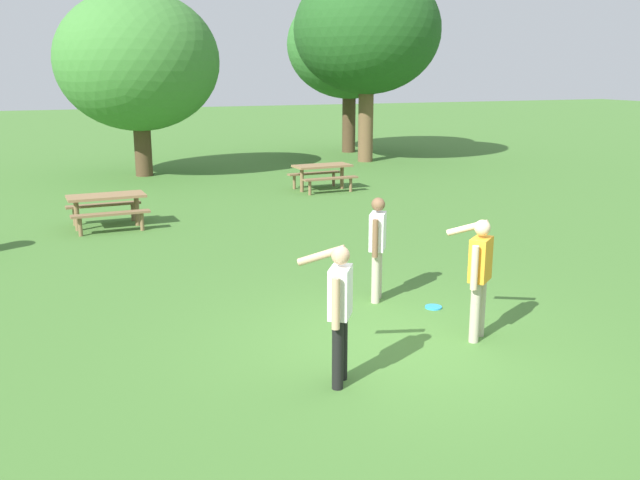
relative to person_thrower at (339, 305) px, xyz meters
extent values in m
plane|color=#447530|center=(1.26, 0.78, -0.96)|extent=(120.00, 120.00, 0.00)
cylinder|color=black|center=(-0.06, -0.12, -0.55)|extent=(0.13, 0.13, 0.82)
cylinder|color=black|center=(0.08, 0.10, -0.55)|extent=(0.13, 0.13, 0.82)
cube|color=white|center=(0.01, -0.01, 0.15)|extent=(0.40, 0.44, 0.58)
sphere|color=tan|center=(0.01, -0.01, 0.57)|extent=(0.21, 0.21, 0.21)
cylinder|color=tan|center=(-0.14, -0.22, 0.10)|extent=(0.09, 0.09, 0.58)
cylinder|color=tan|center=(-0.07, 0.36, 0.49)|extent=(0.53, 0.40, 0.28)
cylinder|color=#B7AD93|center=(1.81, 2.64, -0.55)|extent=(0.13, 0.13, 0.82)
cylinder|color=#B7AD93|center=(1.67, 2.42, -0.55)|extent=(0.13, 0.13, 0.82)
cube|color=white|center=(1.74, 2.53, 0.15)|extent=(0.40, 0.44, 0.58)
sphere|color=brown|center=(1.74, 2.53, 0.57)|extent=(0.21, 0.21, 0.21)
cylinder|color=brown|center=(1.88, 2.74, 0.10)|extent=(0.09, 0.09, 0.58)
cylinder|color=brown|center=(1.59, 2.31, 0.10)|extent=(0.09, 0.09, 0.58)
cylinder|color=#B7AD93|center=(2.17, 0.49, -0.55)|extent=(0.13, 0.13, 0.82)
cylinder|color=#B7AD93|center=(2.37, 0.66, -0.55)|extent=(0.13, 0.13, 0.82)
cube|color=orange|center=(2.27, 0.57, 0.15)|extent=(0.43, 0.41, 0.58)
sphere|color=beige|center=(2.27, 0.57, 0.57)|extent=(0.21, 0.21, 0.21)
cylinder|color=beige|center=(2.07, 0.41, 0.10)|extent=(0.09, 0.09, 0.58)
cylinder|color=beige|center=(2.30, 0.95, 0.49)|extent=(0.43, 0.50, 0.28)
cylinder|color=#2D9EDB|center=(2.38, 1.87, -0.95)|extent=(0.25, 0.25, 0.03)
cube|color=olive|center=(-1.69, 9.41, -0.22)|extent=(1.73, 0.84, 0.06)
cube|color=olive|center=(-1.66, 8.83, -0.52)|extent=(1.71, 0.34, 0.05)
cube|color=olive|center=(-1.72, 9.99, -0.52)|extent=(1.71, 0.34, 0.05)
cylinder|color=olive|center=(-2.35, 9.38, -0.61)|extent=(0.11, 0.11, 0.71)
cylinder|color=olive|center=(-2.32, 8.80, -0.75)|extent=(0.09, 0.09, 0.41)
cylinder|color=olive|center=(-2.38, 9.96, -0.75)|extent=(0.09, 0.09, 0.41)
cylinder|color=olive|center=(-1.03, 9.44, -0.61)|extent=(0.11, 0.11, 0.71)
cylinder|color=olive|center=(-1.00, 8.86, -0.75)|extent=(0.09, 0.09, 0.41)
cylinder|color=olive|center=(-1.05, 10.02, -0.75)|extent=(0.09, 0.09, 0.41)
cube|color=olive|center=(4.77, 12.31, -0.22)|extent=(1.74, 0.85, 0.06)
cube|color=olive|center=(4.80, 11.73, -0.52)|extent=(1.71, 0.35, 0.05)
cube|color=olive|center=(4.74, 12.89, -0.52)|extent=(1.71, 0.35, 0.05)
cylinder|color=olive|center=(4.11, 12.28, -0.61)|extent=(0.11, 0.11, 0.71)
cylinder|color=olive|center=(4.14, 11.70, -0.75)|extent=(0.09, 0.09, 0.41)
cylinder|color=olive|center=(4.08, 12.86, -0.75)|extent=(0.09, 0.09, 0.41)
cylinder|color=olive|center=(5.43, 12.35, -0.61)|extent=(0.11, 0.11, 0.71)
cylinder|color=olive|center=(5.46, 11.77, -0.75)|extent=(0.09, 0.09, 0.41)
cylinder|color=olive|center=(5.40, 12.93, -0.75)|extent=(0.09, 0.09, 0.41)
cylinder|color=#4C3823|center=(0.24, 17.31, 0.20)|extent=(0.57, 0.57, 2.33)
ellipsoid|color=#3D7A33|center=(0.24, 17.31, 2.84)|extent=(5.35, 5.35, 4.55)
cylinder|color=brown|center=(8.87, 17.94, 0.75)|extent=(0.58, 0.58, 3.43)
ellipsoid|color=#21511E|center=(8.87, 17.94, 4.00)|extent=(5.58, 5.58, 4.74)
cylinder|color=#4C3823|center=(9.57, 21.10, 0.58)|extent=(0.57, 0.57, 3.09)
ellipsoid|color=#33702D|center=(9.57, 21.10, 3.59)|extent=(5.32, 5.32, 4.52)
camera|label=1|loc=(-2.95, -6.80, 2.57)|focal=39.01mm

